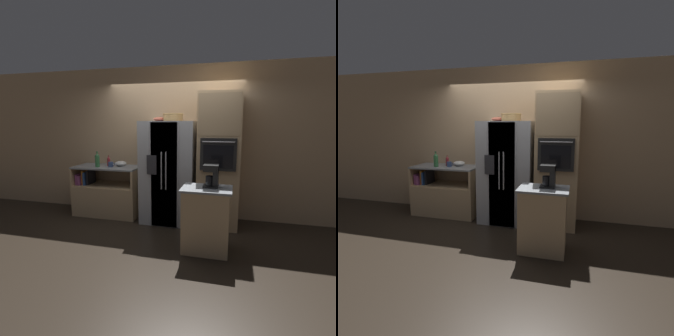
% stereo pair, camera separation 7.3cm
% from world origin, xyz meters
% --- Properties ---
extents(ground_plane, '(20.00, 20.00, 0.00)m').
position_xyz_m(ground_plane, '(0.00, 0.00, 0.00)').
color(ground_plane, black).
extents(wall_back, '(12.00, 0.06, 2.80)m').
position_xyz_m(wall_back, '(0.00, 0.40, 1.40)').
color(wall_back, tan).
rests_on(wall_back, ground_plane).
extents(counter_left, '(1.26, 0.62, 0.95)m').
position_xyz_m(counter_left, '(-1.25, 0.06, 0.35)').
color(counter_left, tan).
rests_on(counter_left, ground_plane).
extents(refrigerator, '(0.94, 0.75, 1.80)m').
position_xyz_m(refrigerator, '(-0.01, 0.01, 0.90)').
color(refrigerator, silver).
rests_on(refrigerator, ground_plane).
extents(wall_oven, '(0.69, 0.73, 2.26)m').
position_xyz_m(wall_oven, '(0.87, 0.03, 1.13)').
color(wall_oven, tan).
rests_on(wall_oven, ground_plane).
extents(island_counter, '(0.68, 0.51, 0.90)m').
position_xyz_m(island_counter, '(0.77, -0.98, 0.45)').
color(island_counter, tan).
rests_on(island_counter, ground_plane).
extents(wicker_basket, '(0.36, 0.36, 0.13)m').
position_xyz_m(wicker_basket, '(0.05, 0.06, 1.87)').
color(wicker_basket, tan).
rests_on(wicker_basket, refrigerator).
extents(fruit_bowl, '(0.23, 0.23, 0.07)m').
position_xyz_m(fruit_bowl, '(-0.20, 0.07, 1.84)').
color(fruit_bowl, '#DB664C').
rests_on(fruit_bowl, refrigerator).
extents(bottle_tall, '(0.08, 0.08, 0.29)m').
position_xyz_m(bottle_tall, '(-1.38, -0.06, 1.08)').
color(bottle_tall, '#33723F').
rests_on(bottle_tall, counter_left).
extents(bottle_short, '(0.06, 0.06, 0.21)m').
position_xyz_m(bottle_short, '(-1.23, 0.10, 1.04)').
color(bottle_short, maroon).
rests_on(bottle_short, counter_left).
extents(mug, '(0.13, 0.09, 0.09)m').
position_xyz_m(mug, '(-1.15, 0.02, 1.00)').
color(mug, '#384C7A').
rests_on(mug, counter_left).
extents(mixing_bowl, '(0.22, 0.22, 0.09)m').
position_xyz_m(mixing_bowl, '(-1.01, 0.16, 1.00)').
color(mixing_bowl, white).
rests_on(mixing_bowl, counter_left).
extents(coffee_maker, '(0.20, 0.19, 0.31)m').
position_xyz_m(coffee_maker, '(0.84, -0.92, 1.07)').
color(coffee_maker, black).
rests_on(coffee_maker, island_counter).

